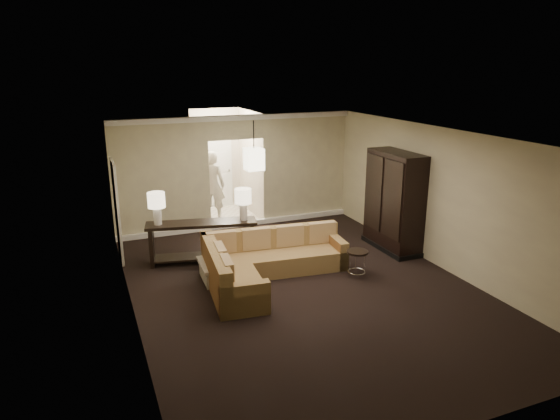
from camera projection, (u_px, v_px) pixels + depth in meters
name	position (u px, v px, depth m)	size (l,w,h in m)	color
ground	(304.00, 289.00, 9.17)	(8.00, 8.00, 0.00)	black
wall_back	(237.00, 172.00, 12.33)	(6.00, 0.04, 2.80)	#BBB18D
wall_front	(466.00, 320.00, 5.22)	(6.00, 0.04, 2.80)	#BBB18D
wall_left	(129.00, 238.00, 7.69)	(0.04, 8.00, 2.80)	#BBB18D
wall_right	(443.00, 199.00, 9.86)	(0.04, 8.00, 2.80)	#BBB18D
ceiling	(306.00, 137.00, 8.38)	(6.00, 8.00, 0.02)	white
crown_molding	(236.00, 118.00, 11.91)	(6.00, 0.10, 0.12)	white
baseboard	(239.00, 224.00, 12.66)	(6.00, 0.10, 0.12)	white
side_door	(117.00, 211.00, 10.29)	(0.05, 0.90, 2.10)	white
foyer	(222.00, 166.00, 13.55)	(1.44, 2.02, 2.80)	white
sectional_sofa	(263.00, 263.00, 9.50)	(3.00, 2.31, 0.84)	brown
coffee_table	(224.00, 270.00, 9.56)	(0.93, 0.93, 0.37)	silver
console_table	(202.00, 238.00, 10.29)	(2.30, 0.96, 0.87)	black
armoire	(394.00, 203.00, 10.89)	(0.65, 1.51, 2.18)	black
drink_table	(357.00, 258.00, 9.62)	(0.42, 0.42, 0.52)	black
table_lamp_left	(157.00, 203.00, 9.92)	(0.35, 0.35, 0.66)	silver
table_lamp_right	(243.00, 199.00, 10.22)	(0.35, 0.35, 0.66)	silver
pendant_light	(254.00, 159.00, 11.01)	(0.38, 0.38, 1.09)	black
person	(212.00, 182.00, 12.97)	(0.74, 0.49, 2.03)	beige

